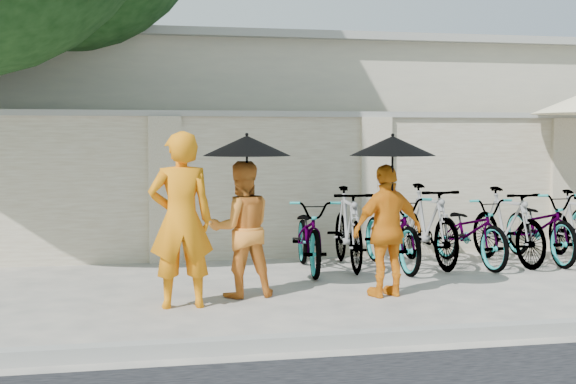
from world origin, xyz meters
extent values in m
plane|color=beige|center=(0.00, 0.00, 0.00)|extent=(80.00, 80.00, 0.00)
cube|color=#999993|center=(0.00, -1.70, 0.06)|extent=(40.00, 0.16, 0.12)
cube|color=beige|center=(1.00, 3.20, 1.00)|extent=(20.00, 0.30, 2.00)
cube|color=beige|center=(2.00, 7.00, 1.60)|extent=(14.00, 6.00, 3.20)
imported|color=orange|center=(-1.01, 0.10, 0.89)|extent=(0.66, 0.44, 1.78)
imported|color=orange|center=(-0.34, 0.52, 0.73)|extent=(0.76, 0.62, 1.46)
cylinder|color=black|center=(-0.29, 0.44, 1.23)|extent=(0.02, 0.02, 0.80)
cone|color=black|center=(-0.29, 0.44, 1.63)|extent=(0.94, 0.94, 0.21)
imported|color=orange|center=(1.20, 0.20, 0.72)|extent=(0.90, 0.54, 1.43)
cylinder|color=black|center=(1.22, 0.12, 1.22)|extent=(0.02, 0.02, 0.82)
cone|color=black|center=(1.22, 0.12, 1.63)|extent=(0.92, 0.92, 0.21)
imported|color=gray|center=(0.76, 1.94, 0.47)|extent=(0.79, 1.84, 0.94)
imported|color=gray|center=(1.31, 2.08, 0.53)|extent=(0.66, 1.81, 1.06)
imported|color=gray|center=(1.86, 1.91, 0.48)|extent=(0.72, 1.87, 0.97)
imported|color=gray|center=(2.41, 2.06, 0.54)|extent=(0.61, 1.84, 1.09)
imported|color=gray|center=(2.96, 1.94, 0.47)|extent=(0.85, 1.84, 0.93)
imported|color=gray|center=(3.51, 1.96, 0.52)|extent=(0.68, 1.77, 1.04)
imported|color=gray|center=(4.06, 2.06, 0.49)|extent=(0.66, 1.86, 0.98)
camera|label=1|loc=(-1.62, -7.95, 1.73)|focal=50.00mm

